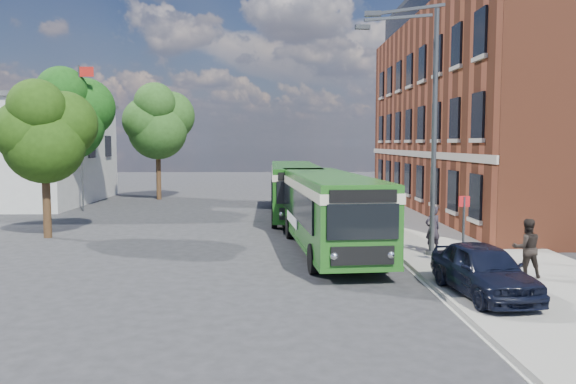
{
  "coord_description": "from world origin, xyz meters",
  "views": [
    {
      "loc": [
        -0.63,
        -22.17,
        4.24
      ],
      "look_at": [
        0.01,
        1.18,
        2.2
      ],
      "focal_mm": 35.0,
      "sensor_mm": 36.0,
      "label": 1
    }
  ],
  "objects_px": {
    "bus_front": "(327,204)",
    "parked_car": "(484,269)",
    "street_lamp": "(424,128)",
    "bus_rear": "(294,185)"
  },
  "relations": [
    {
      "from": "bus_front",
      "to": "bus_rear",
      "type": "height_order",
      "value": "same"
    },
    {
      "from": "bus_front",
      "to": "parked_car",
      "type": "xyz_separation_m",
      "value": [
        3.51,
        -7.22,
        -0.98
      ]
    },
    {
      "from": "street_lamp",
      "to": "bus_front",
      "type": "xyz_separation_m",
      "value": [
        -3.32,
        1.72,
        -2.96
      ]
    },
    {
      "from": "street_lamp",
      "to": "bus_rear",
      "type": "height_order",
      "value": "street_lamp"
    },
    {
      "from": "bus_rear",
      "to": "parked_car",
      "type": "height_order",
      "value": "bus_rear"
    },
    {
      "from": "bus_rear",
      "to": "street_lamp",
      "type": "bearing_deg",
      "value": -70.41
    },
    {
      "from": "bus_front",
      "to": "parked_car",
      "type": "height_order",
      "value": "bus_front"
    },
    {
      "from": "bus_front",
      "to": "bus_rear",
      "type": "distance_m",
      "value": 10.23
    },
    {
      "from": "street_lamp",
      "to": "parked_car",
      "type": "height_order",
      "value": "street_lamp"
    },
    {
      "from": "bus_rear",
      "to": "parked_car",
      "type": "xyz_separation_m",
      "value": [
        4.43,
        -17.41,
        -0.98
      ]
    }
  ]
}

